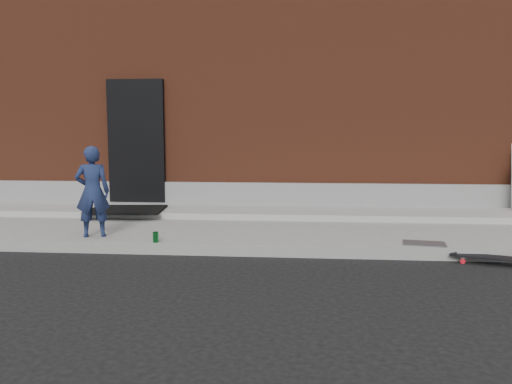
# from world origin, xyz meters

# --- Properties ---
(ground) EXTENTS (80.00, 80.00, 0.00)m
(ground) POSITION_xyz_m (0.00, 0.00, 0.00)
(ground) COLOR black
(ground) RESTS_ON ground
(sidewalk) EXTENTS (20.00, 3.00, 0.15)m
(sidewalk) POSITION_xyz_m (0.00, 1.50, 0.07)
(sidewalk) COLOR gray
(sidewalk) RESTS_ON ground
(apron) EXTENTS (20.00, 1.20, 0.10)m
(apron) POSITION_xyz_m (0.00, 2.40, 0.20)
(apron) COLOR #969691
(apron) RESTS_ON sidewalk
(building) EXTENTS (20.00, 8.10, 5.00)m
(building) POSITION_xyz_m (-0.00, 6.99, 2.50)
(building) COLOR brown
(building) RESTS_ON ground
(child) EXTENTS (0.51, 0.42, 1.22)m
(child) POSITION_xyz_m (-2.35, 0.34, 0.76)
(child) COLOR #1A254B
(child) RESTS_ON sidewalk
(skateboard) EXTENTS (0.88, 0.50, 0.10)m
(skateboard) POSITION_xyz_m (2.65, -0.12, 0.08)
(skateboard) COLOR red
(skateboard) RESTS_ON ground
(soda_can) EXTENTS (0.10, 0.10, 0.13)m
(soda_can) POSITION_xyz_m (-1.41, 0.05, 0.22)
(soda_can) COLOR #197F2F
(soda_can) RESTS_ON sidewalk
(doormat) EXTENTS (1.30, 1.09, 0.03)m
(doormat) POSITION_xyz_m (-2.48, 2.00, 0.27)
(doormat) COLOR black
(doormat) RESTS_ON apron
(utility_plate) EXTENTS (0.56, 0.41, 0.02)m
(utility_plate) POSITION_xyz_m (1.97, 0.25, 0.16)
(utility_plate) COLOR #5D5E63
(utility_plate) RESTS_ON sidewalk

